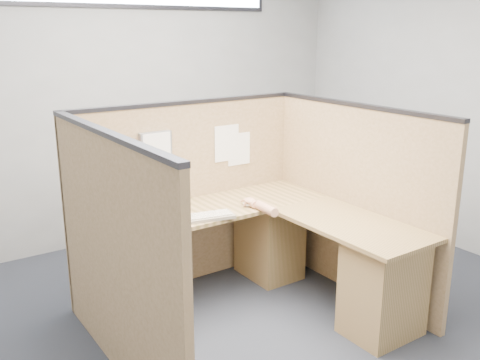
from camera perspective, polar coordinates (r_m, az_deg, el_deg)
floor at (r=3.97m, az=2.09°, el=-15.60°), size 5.00×5.00×0.00m
wall_back at (r=5.41m, az=-12.22°, el=8.31°), size 5.00×0.00×5.00m
cubicle_partitions at (r=3.96m, az=-1.47°, el=-3.38°), size 2.06×1.83×1.53m
l_desk at (r=4.09m, az=1.84°, el=-8.41°), size 1.95×1.75×0.73m
laptop at (r=4.06m, az=-13.02°, el=-2.96°), size 0.39×0.41×0.24m
keyboard at (r=3.92m, az=-4.11°, el=-3.99°), size 0.50×0.26×0.03m
mouse at (r=4.19m, az=1.02°, el=-2.54°), size 0.12×0.10×0.04m
hand_forearm at (r=4.09m, az=2.23°, el=-2.80°), size 0.11×0.37×0.08m
blue_poster at (r=3.99m, az=-14.98°, el=3.04°), size 0.19×0.02×0.25m
american_flag at (r=4.08m, az=-11.35°, el=3.07°), size 0.20×0.01×0.33m
file_holder at (r=4.15m, az=-8.95°, el=2.88°), size 0.26×0.05×0.33m
paper_left at (r=4.49m, az=-1.42°, el=3.94°), size 0.24×0.01×0.30m
paper_right at (r=4.57m, az=-0.10°, el=3.32°), size 0.22×0.01×0.28m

